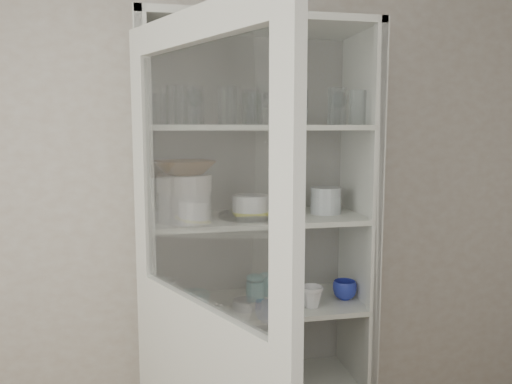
{
  "coord_description": "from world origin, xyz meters",
  "views": [
    {
      "loc": [
        -0.24,
        -0.88,
        1.65
      ],
      "look_at": [
        0.2,
        1.27,
        1.37
      ],
      "focal_mm": 35.0,
      "sensor_mm": 36.0,
      "label": 1
    }
  ],
  "objects_px": {
    "yellow_trivet": "(251,212)",
    "measuring_cups": "(245,304)",
    "goblet_2": "(261,108)",
    "glass_platter": "(251,215)",
    "cream_bowl": "(184,183)",
    "grey_bowl_stack": "(326,200)",
    "terracotta_bowl": "(184,167)",
    "cream_dish": "(224,382)",
    "plate_stack_back": "(182,203)",
    "white_ramekin": "(251,203)",
    "goblet_0": "(196,105)",
    "plate_stack_front": "(185,206)",
    "mug_white": "(312,297)",
    "pantry_cabinet": "(253,281)",
    "mug_teal": "(271,285)",
    "goblet_1": "(267,108)",
    "mug_blue": "(345,290)",
    "white_canister": "(165,294)",
    "tin_box": "(262,378)",
    "goblet_3": "(339,107)",
    "cupboard_door": "(203,371)",
    "teal_jar": "(255,288)"
  },
  "relations": [
    {
      "from": "mug_teal",
      "to": "white_canister",
      "type": "bearing_deg",
      "value": 167.01
    },
    {
      "from": "glass_platter",
      "to": "mug_blue",
      "type": "bearing_deg",
      "value": -1.55
    },
    {
      "from": "yellow_trivet",
      "to": "mug_teal",
      "type": "height_order",
      "value": "yellow_trivet"
    },
    {
      "from": "goblet_2",
      "to": "goblet_1",
      "type": "bearing_deg",
      "value": 23.05
    },
    {
      "from": "cream_bowl",
      "to": "grey_bowl_stack",
      "type": "distance_m",
      "value": 0.65
    },
    {
      "from": "plate_stack_back",
      "to": "tin_box",
      "type": "relative_size",
      "value": 1.18
    },
    {
      "from": "goblet_2",
      "to": "measuring_cups",
      "type": "xyz_separation_m",
      "value": [
        -0.11,
        -0.17,
        -0.85
      ]
    },
    {
      "from": "goblet_1",
      "to": "cream_dish",
      "type": "relative_size",
      "value": 0.77
    },
    {
      "from": "mug_white",
      "to": "goblet_1",
      "type": "bearing_deg",
      "value": 131.12
    },
    {
      "from": "goblet_2",
      "to": "glass_platter",
      "type": "bearing_deg",
      "value": -120.06
    },
    {
      "from": "mug_teal",
      "to": "teal_jar",
      "type": "xyz_separation_m",
      "value": [
        -0.08,
        -0.03,
        -0.0
      ]
    },
    {
      "from": "goblet_2",
      "to": "goblet_3",
      "type": "distance_m",
      "value": 0.37
    },
    {
      "from": "mug_white",
      "to": "white_ramekin",
      "type": "bearing_deg",
      "value": 167.54
    },
    {
      "from": "terracotta_bowl",
      "to": "cream_dish",
      "type": "height_order",
      "value": "terracotta_bowl"
    },
    {
      "from": "goblet_3",
      "to": "cream_dish",
      "type": "height_order",
      "value": "goblet_3"
    },
    {
      "from": "goblet_0",
      "to": "plate_stack_back",
      "type": "height_order",
      "value": "goblet_0"
    },
    {
      "from": "terracotta_bowl",
      "to": "cream_dish",
      "type": "xyz_separation_m",
      "value": [
        0.17,
        0.06,
        -0.99
      ]
    },
    {
      "from": "plate_stack_front",
      "to": "mug_teal",
      "type": "height_order",
      "value": "plate_stack_front"
    },
    {
      "from": "plate_stack_front",
      "to": "mug_white",
      "type": "bearing_deg",
      "value": -4.09
    },
    {
      "from": "mug_teal",
      "to": "tin_box",
      "type": "distance_m",
      "value": 0.43
    },
    {
      "from": "cream_dish",
      "to": "white_ramekin",
      "type": "bearing_deg",
      "value": -9.89
    },
    {
      "from": "mug_blue",
      "to": "mug_white",
      "type": "xyz_separation_m",
      "value": [
        -0.18,
        -0.07,
        0.0
      ]
    },
    {
      "from": "goblet_0",
      "to": "cream_bowl",
      "type": "relative_size",
      "value": 0.79
    },
    {
      "from": "plate_stack_front",
      "to": "plate_stack_back",
      "type": "distance_m",
      "value": 0.2
    },
    {
      "from": "pantry_cabinet",
      "to": "goblet_1",
      "type": "xyz_separation_m",
      "value": [
        0.07,
        0.04,
        0.8
      ]
    },
    {
      "from": "mug_white",
      "to": "white_canister",
      "type": "xyz_separation_m",
      "value": [
        -0.64,
        0.12,
        0.02
      ]
    },
    {
      "from": "mug_teal",
      "to": "measuring_cups",
      "type": "relative_size",
      "value": 1.04
    },
    {
      "from": "yellow_trivet",
      "to": "measuring_cups",
      "type": "xyz_separation_m",
      "value": [
        -0.04,
        -0.05,
        -0.4
      ]
    },
    {
      "from": "cream_bowl",
      "to": "tin_box",
      "type": "bearing_deg",
      "value": 13.42
    },
    {
      "from": "cream_bowl",
      "to": "goblet_0",
      "type": "bearing_deg",
      "value": 69.91
    },
    {
      "from": "terracotta_bowl",
      "to": "grey_bowl_stack",
      "type": "height_order",
      "value": "terracotta_bowl"
    },
    {
      "from": "goblet_2",
      "to": "white_ramekin",
      "type": "bearing_deg",
      "value": -120.06
    },
    {
      "from": "goblet_2",
      "to": "pantry_cabinet",
      "type": "bearing_deg",
      "value": -147.75
    },
    {
      "from": "goblet_2",
      "to": "mug_teal",
      "type": "relative_size",
      "value": 1.38
    },
    {
      "from": "tin_box",
      "to": "white_ramekin",
      "type": "bearing_deg",
      "value": -146.71
    },
    {
      "from": "cream_bowl",
      "to": "goblet_1",
      "type": "bearing_deg",
      "value": 24.75
    },
    {
      "from": "goblet_3",
      "to": "cream_bowl",
      "type": "bearing_deg",
      "value": -168.38
    },
    {
      "from": "plate_stack_back",
      "to": "measuring_cups",
      "type": "bearing_deg",
      "value": -38.15
    },
    {
      "from": "white_canister",
      "to": "goblet_0",
      "type": "bearing_deg",
      "value": 35.06
    },
    {
      "from": "terracotta_bowl",
      "to": "white_canister",
      "type": "relative_size",
      "value": 1.93
    },
    {
      "from": "goblet_2",
      "to": "plate_stack_front",
      "type": "height_order",
      "value": "goblet_2"
    },
    {
      "from": "goblet_0",
      "to": "mug_blue",
      "type": "bearing_deg",
      "value": -13.59
    },
    {
      "from": "goblet_3",
      "to": "mug_teal",
      "type": "relative_size",
      "value": 1.55
    },
    {
      "from": "plate_stack_front",
      "to": "mug_blue",
      "type": "bearing_deg",
      "value": 2.51
    },
    {
      "from": "cream_dish",
      "to": "goblet_1",
      "type": "bearing_deg",
      "value": 27.45
    },
    {
      "from": "plate_stack_back",
      "to": "white_ramekin",
      "type": "distance_m",
      "value": 0.33
    },
    {
      "from": "cupboard_door",
      "to": "terracotta_bowl",
      "type": "distance_m",
      "value": 0.83
    },
    {
      "from": "pantry_cabinet",
      "to": "goblet_0",
      "type": "distance_m",
      "value": 0.85
    },
    {
      "from": "glass_platter",
      "to": "white_ramekin",
      "type": "distance_m",
      "value": 0.05
    },
    {
      "from": "yellow_trivet",
      "to": "measuring_cups",
      "type": "distance_m",
      "value": 0.4
    }
  ]
}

